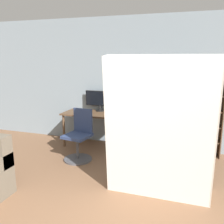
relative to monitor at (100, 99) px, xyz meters
The scene contains 7 objects.
wall_back 1.14m from the monitor, ahead, with size 8.00×0.06×2.70m.
desk 0.41m from the monitor, 99.33° to the right, with size 1.33×0.65×0.72m.
monitor is the anchor object (origin of this frame).
office_chair 1.16m from the monitor, 91.94° to the right, with size 0.52×0.52×0.94m.
bookshelf 2.07m from the monitor, ahead, with size 0.66×0.30×1.78m.
mattress_near 2.42m from the monitor, 50.34° to the right, with size 1.39×0.42×1.92m.
mattress_far 2.21m from the monitor, 45.65° to the right, with size 1.39×0.37×1.91m.
Camera 1 is at (0.88, -1.70, 1.88)m, focal length 40.00 mm.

